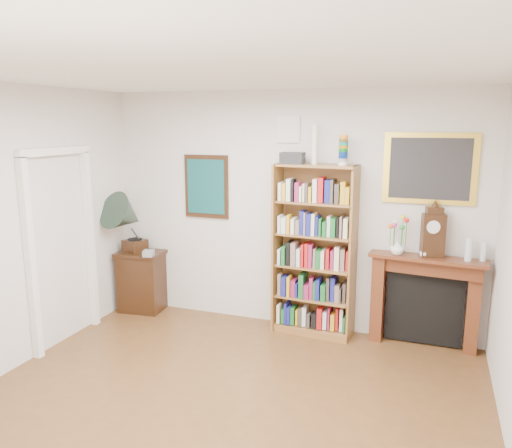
{
  "coord_description": "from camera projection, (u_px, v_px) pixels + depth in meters",
  "views": [
    {
      "loc": [
        1.61,
        -3.09,
        2.42
      ],
      "look_at": [
        -0.08,
        1.6,
        1.41
      ],
      "focal_mm": 35.0,
      "sensor_mm": 36.0,
      "label": 1
    }
  ],
  "objects": [
    {
      "name": "room",
      "position": [
        191.0,
        268.0,
        3.59
      ],
      "size": [
        4.51,
        5.01,
        2.81
      ],
      "color": "#543519",
      "rests_on": "ground"
    },
    {
      "name": "door_casing",
      "position": [
        61.0,
        231.0,
        5.45
      ],
      "size": [
        0.08,
        1.02,
        2.17
      ],
      "color": "white",
      "rests_on": "left_wall"
    },
    {
      "name": "teal_poster",
      "position": [
        206.0,
        187.0,
        6.17
      ],
      "size": [
        0.58,
        0.04,
        0.78
      ],
      "color": "black",
      "rests_on": "back_wall"
    },
    {
      "name": "small_picture",
      "position": [
        289.0,
        129.0,
        5.68
      ],
      "size": [
        0.26,
        0.04,
        0.3
      ],
      "color": "white",
      "rests_on": "back_wall"
    },
    {
      "name": "gilt_painting",
      "position": [
        430.0,
        169.0,
        5.25
      ],
      "size": [
        0.95,
        0.04,
        0.75
      ],
      "color": "gold",
      "rests_on": "back_wall"
    },
    {
      "name": "bookshelf",
      "position": [
        314.0,
        241.0,
        5.66
      ],
      "size": [
        0.93,
        0.4,
        2.27
      ],
      "rotation": [
        0.0,
        0.0,
        -0.09
      ],
      "color": "brown",
      "rests_on": "floor"
    },
    {
      "name": "side_cabinet",
      "position": [
        142.0,
        281.0,
        6.51
      ],
      "size": [
        0.62,
        0.47,
        0.79
      ],
      "primitive_type": "cube",
      "rotation": [
        0.0,
        0.0,
        0.09
      ],
      "color": "black",
      "rests_on": "floor"
    },
    {
      "name": "fireplace",
      "position": [
        425.0,
        294.0,
        5.44
      ],
      "size": [
        1.24,
        0.41,
        1.03
      ],
      "rotation": [
        0.0,
        0.0,
        -0.1
      ],
      "color": "#451810",
      "rests_on": "floor"
    },
    {
      "name": "gramophone",
      "position": [
        127.0,
        218.0,
        6.25
      ],
      "size": [
        0.65,
        0.73,
        0.81
      ],
      "rotation": [
        0.0,
        0.0,
        -0.29
      ],
      "color": "black",
      "rests_on": "side_cabinet"
    },
    {
      "name": "cd_stack",
      "position": [
        149.0,
        253.0,
        6.21
      ],
      "size": [
        0.14,
        0.14,
        0.08
      ],
      "primitive_type": "cube",
      "rotation": [
        0.0,
        0.0,
        0.21
      ],
      "color": "#A5A6B1",
      "rests_on": "side_cabinet"
    },
    {
      "name": "mantel_clock",
      "position": [
        433.0,
        233.0,
        5.24
      ],
      "size": [
        0.26,
        0.19,
        0.54
      ],
      "rotation": [
        0.0,
        0.0,
        0.28
      ],
      "color": "black",
      "rests_on": "fireplace"
    },
    {
      "name": "flower_vase",
      "position": [
        397.0,
        248.0,
        5.38
      ],
      "size": [
        0.18,
        0.18,
        0.16
      ],
      "primitive_type": "imported",
      "rotation": [
        0.0,
        0.0,
        -0.27
      ],
      "color": "white",
      "rests_on": "fireplace"
    },
    {
      "name": "teacup",
      "position": [
        424.0,
        254.0,
        5.27
      ],
      "size": [
        0.09,
        0.09,
        0.07
      ],
      "primitive_type": "imported",
      "rotation": [
        0.0,
        0.0,
        0.07
      ],
      "color": "silver",
      "rests_on": "fireplace"
    },
    {
      "name": "bottle_left",
      "position": [
        469.0,
        250.0,
        5.12
      ],
      "size": [
        0.07,
        0.07,
        0.24
      ],
      "primitive_type": "cylinder",
      "color": "silver",
      "rests_on": "fireplace"
    },
    {
      "name": "bottle_right",
      "position": [
        483.0,
        251.0,
        5.13
      ],
      "size": [
        0.06,
        0.06,
        0.2
      ],
      "primitive_type": "cylinder",
      "color": "silver",
      "rests_on": "fireplace"
    }
  ]
}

